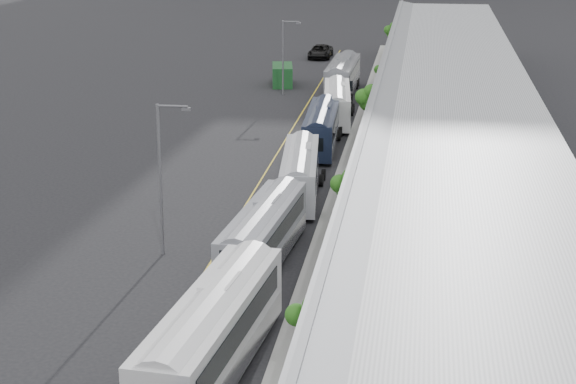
% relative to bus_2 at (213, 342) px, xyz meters
% --- Properties ---
extents(sidewalk, '(10.00, 170.00, 0.12)m').
position_rel_bus_2_xyz_m(sidewalk, '(7.24, 19.71, -1.66)').
color(sidewalk, gray).
rests_on(sidewalk, ground).
extents(lane_line, '(0.12, 160.00, 0.02)m').
position_rel_bus_2_xyz_m(lane_line, '(-3.26, 19.71, -1.71)').
color(lane_line, gold).
rests_on(lane_line, ground).
extents(depot, '(12.45, 160.40, 7.20)m').
position_rel_bus_2_xyz_m(depot, '(11.23, 19.71, 1.79)').
color(depot, gray).
rests_on(depot, ground).
extents(bus_2, '(4.12, 14.15, 4.08)m').
position_rel_bus_2_xyz_m(bus_2, '(0.00, 0.00, 0.00)').
color(bus_2, silver).
rests_on(bus_2, ground).
extents(bus_3, '(3.50, 12.60, 3.64)m').
position_rel_bus_2_xyz_m(bus_3, '(-0.11, 14.21, -0.19)').
color(bus_3, gray).
rests_on(bus_3, ground).
extents(bus_4, '(3.55, 12.25, 3.53)m').
position_rel_bus_2_xyz_m(bus_4, '(0.29, 27.70, -0.23)').
color(bus_4, '#A8AAB2').
rests_on(bus_4, ground).
extents(bus_5, '(2.98, 12.42, 3.60)m').
position_rel_bus_2_xyz_m(bus_5, '(0.29, 42.07, -0.20)').
color(bus_5, black).
rests_on(bus_5, ground).
extents(bus_6, '(3.59, 12.28, 3.54)m').
position_rel_bus_2_xyz_m(bus_6, '(0.61, 52.74, -0.23)').
color(bus_6, silver).
rests_on(bus_6, ground).
extents(bus_7, '(2.98, 13.42, 3.91)m').
position_rel_bus_2_xyz_m(bus_7, '(-0.08, 66.91, -0.07)').
color(bus_7, slate).
rests_on(bus_7, ground).
extents(tree_1, '(1.30, 1.30, 4.31)m').
position_rel_bus_2_xyz_m(tree_1, '(4.39, -0.89, 1.85)').
color(tree_1, black).
rests_on(tree_1, ground).
extents(tree_2, '(1.60, 1.60, 3.93)m').
position_rel_bus_2_xyz_m(tree_2, '(4.24, 20.83, 1.37)').
color(tree_2, black).
rests_on(tree_2, ground).
extents(tree_3, '(1.93, 1.93, 4.89)m').
position_rel_bus_2_xyz_m(tree_3, '(4.07, 45.65, 2.16)').
color(tree_3, black).
rests_on(tree_3, ground).
extents(tree_4, '(1.31, 1.31, 3.51)m').
position_rel_bus_2_xyz_m(tree_4, '(4.38, 66.09, 1.08)').
color(tree_4, black).
rests_on(tree_4, ground).
extents(tree_5, '(1.66, 1.66, 4.32)m').
position_rel_bus_2_xyz_m(tree_5, '(4.21, 95.42, 1.72)').
color(tree_5, black).
rests_on(tree_5, ground).
extents(street_lamp_near, '(2.04, 0.22, 9.23)m').
position_rel_bus_2_xyz_m(street_lamp_near, '(-6.22, 15.01, 3.59)').
color(street_lamp_near, '#59595E').
rests_on(street_lamp_near, ground).
extents(street_lamp_far, '(2.04, 0.22, 8.12)m').
position_rel_bus_2_xyz_m(street_lamp_far, '(-6.37, 65.77, 3.01)').
color(street_lamp_far, '#59595E').
rests_on(street_lamp_far, ground).
extents(shipping_container, '(3.09, 5.79, 2.33)m').
position_rel_bus_2_xyz_m(shipping_container, '(-7.48, 71.52, -0.56)').
color(shipping_container, '#133F1A').
rests_on(shipping_container, ground).
extents(suv, '(3.05, 6.40, 1.76)m').
position_rel_bus_2_xyz_m(suv, '(-5.32, 92.29, -0.84)').
color(suv, black).
rests_on(suv, ground).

